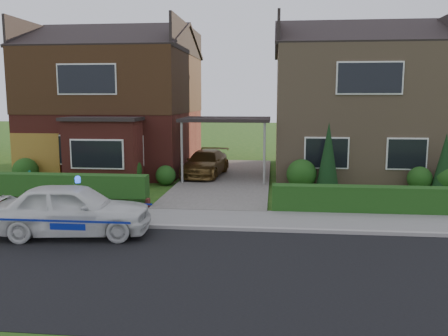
# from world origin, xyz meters

# --- Properties ---
(ground) EXTENTS (120.00, 120.00, 0.00)m
(ground) POSITION_xyz_m (0.00, 0.00, 0.00)
(ground) COLOR #1A4813
(ground) RESTS_ON ground
(road) EXTENTS (60.00, 6.00, 0.02)m
(road) POSITION_xyz_m (0.00, 0.00, 0.00)
(road) COLOR black
(road) RESTS_ON ground
(kerb) EXTENTS (60.00, 0.16, 0.12)m
(kerb) POSITION_xyz_m (0.00, 3.05, 0.06)
(kerb) COLOR #9E9993
(kerb) RESTS_ON ground
(sidewalk) EXTENTS (60.00, 2.00, 0.10)m
(sidewalk) POSITION_xyz_m (0.00, 4.10, 0.05)
(sidewalk) COLOR slate
(sidewalk) RESTS_ON ground
(driveway) EXTENTS (3.80, 12.00, 0.12)m
(driveway) POSITION_xyz_m (0.00, 11.00, 0.06)
(driveway) COLOR #666059
(driveway) RESTS_ON ground
(house_left) EXTENTS (7.50, 9.53, 7.25)m
(house_left) POSITION_xyz_m (-5.78, 13.90, 3.81)
(house_left) COLOR maroon
(house_left) RESTS_ON ground
(house_right) EXTENTS (7.50, 8.06, 7.25)m
(house_right) POSITION_xyz_m (5.80, 13.99, 3.66)
(house_right) COLOR #907558
(house_right) RESTS_ON ground
(carport_link) EXTENTS (3.80, 3.00, 2.77)m
(carport_link) POSITION_xyz_m (0.00, 10.95, 2.66)
(carport_link) COLOR black
(carport_link) RESTS_ON ground
(garage_door) EXTENTS (2.20, 0.10, 2.10)m
(garage_door) POSITION_xyz_m (-8.25, 9.96, 1.05)
(garage_door) COLOR olive
(garage_door) RESTS_ON ground
(dwarf_wall) EXTENTS (7.70, 0.25, 0.36)m
(dwarf_wall) POSITION_xyz_m (-5.80, 5.30, 0.18)
(dwarf_wall) COLOR maroon
(dwarf_wall) RESTS_ON ground
(hedge_left) EXTENTS (7.50, 0.55, 0.90)m
(hedge_left) POSITION_xyz_m (-5.80, 5.45, 0.00)
(hedge_left) COLOR #153E13
(hedge_left) RESTS_ON ground
(hedge_right) EXTENTS (7.50, 0.55, 0.80)m
(hedge_right) POSITION_xyz_m (5.80, 5.35, 0.00)
(hedge_right) COLOR #153E13
(hedge_right) RESTS_ON ground
(shrub_left_far) EXTENTS (1.08, 1.08, 1.08)m
(shrub_left_far) POSITION_xyz_m (-8.50, 9.50, 0.54)
(shrub_left_far) COLOR #153E13
(shrub_left_far) RESTS_ON ground
(shrub_left_mid) EXTENTS (1.32, 1.32, 1.32)m
(shrub_left_mid) POSITION_xyz_m (-4.00, 9.30, 0.66)
(shrub_left_mid) COLOR #153E13
(shrub_left_mid) RESTS_ON ground
(shrub_left_near) EXTENTS (0.84, 0.84, 0.84)m
(shrub_left_near) POSITION_xyz_m (-2.40, 9.60, 0.42)
(shrub_left_near) COLOR #153E13
(shrub_left_near) RESTS_ON ground
(shrub_right_near) EXTENTS (1.20, 1.20, 1.20)m
(shrub_right_near) POSITION_xyz_m (3.20, 9.40, 0.60)
(shrub_right_near) COLOR #153E13
(shrub_right_near) RESTS_ON ground
(shrub_right_mid) EXTENTS (0.96, 0.96, 0.96)m
(shrub_right_mid) POSITION_xyz_m (7.80, 9.50, 0.48)
(shrub_right_mid) COLOR #153E13
(shrub_right_mid) RESTS_ON ground
(conifer_a) EXTENTS (0.90, 0.90, 2.60)m
(conifer_a) POSITION_xyz_m (4.20, 9.20, 1.30)
(conifer_a) COLOR black
(conifer_a) RESTS_ON ground
(conifer_b) EXTENTS (0.90, 0.90, 2.20)m
(conifer_b) POSITION_xyz_m (8.60, 9.20, 1.10)
(conifer_b) COLOR black
(conifer_b) RESTS_ON ground
(police_car) EXTENTS (3.79, 4.30, 1.57)m
(police_car) POSITION_xyz_m (-3.18, 2.16, 0.70)
(police_car) COLOR white
(police_car) RESTS_ON ground
(driveway_car) EXTENTS (2.00, 4.04, 1.13)m
(driveway_car) POSITION_xyz_m (-1.00, 11.58, 0.68)
(driveway_car) COLOR brown
(driveway_car) RESTS_ON driveway
(potted_plant_a) EXTENTS (0.40, 0.29, 0.72)m
(potted_plant_a) POSITION_xyz_m (-7.71, 8.30, 0.36)
(potted_plant_a) COLOR gray
(potted_plant_a) RESTS_ON ground
(potted_plant_b) EXTENTS (0.47, 0.44, 0.68)m
(potted_plant_b) POSITION_xyz_m (-6.82, 7.29, 0.34)
(potted_plant_b) COLOR gray
(potted_plant_b) RESTS_ON ground
(potted_plant_c) EXTENTS (0.57, 0.57, 0.74)m
(potted_plant_c) POSITION_xyz_m (-6.46, 6.00, 0.37)
(potted_plant_c) COLOR gray
(potted_plant_c) RESTS_ON ground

